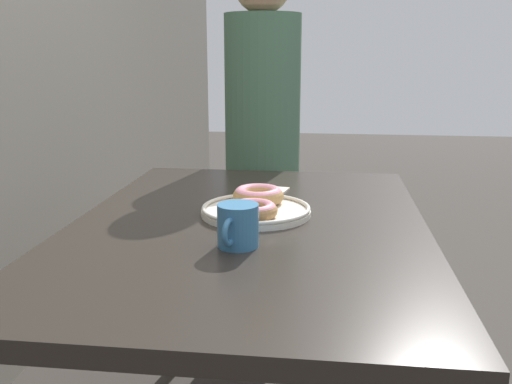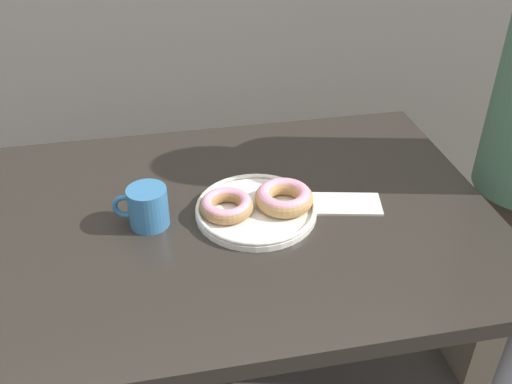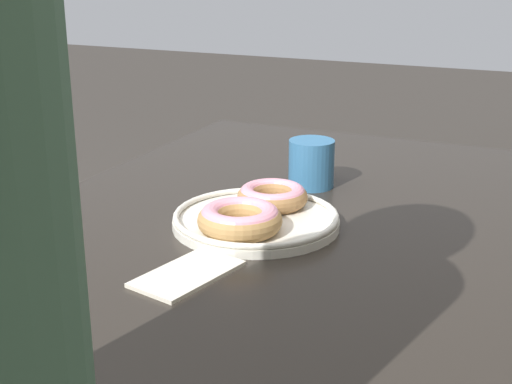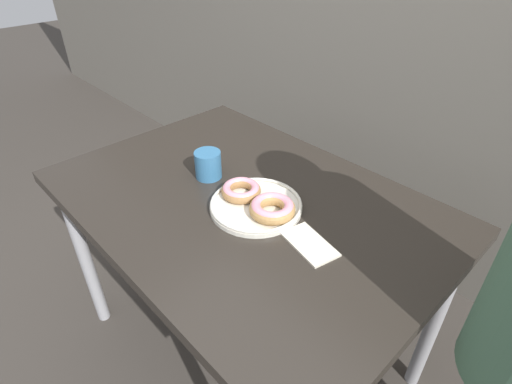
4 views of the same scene
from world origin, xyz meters
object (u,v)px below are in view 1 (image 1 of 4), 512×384
(donut_plate, at_px, (256,205))
(person_figure, at_px, (263,159))
(dining_table, at_px, (249,252))
(napkin, at_px, (268,193))
(coffee_mug, at_px, (238,225))

(donut_plate, bearing_deg, person_figure, 5.17)
(dining_table, bearing_deg, donut_plate, -7.13)
(person_figure, relative_size, napkin, 8.63)
(napkin, bearing_deg, dining_table, 176.46)
(dining_table, bearing_deg, coffee_mug, -179.73)
(napkin, bearing_deg, donut_plate, 177.72)
(donut_plate, height_order, person_figure, person_figure)
(coffee_mug, distance_m, napkin, 0.46)
(dining_table, relative_size, person_figure, 0.82)
(dining_table, xyz_separation_m, donut_plate, (0.07, -0.01, 0.10))
(dining_table, height_order, napkin, napkin)
(coffee_mug, bearing_deg, dining_table, 0.27)
(donut_plate, bearing_deg, dining_table, 172.87)
(donut_plate, xyz_separation_m, coffee_mug, (-0.25, 0.01, 0.02))
(dining_table, relative_size, donut_plate, 4.15)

